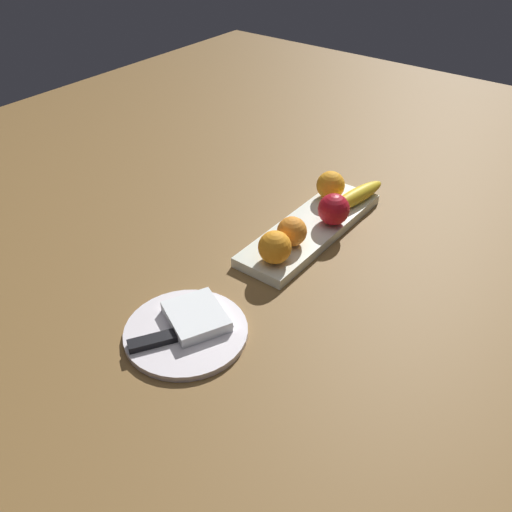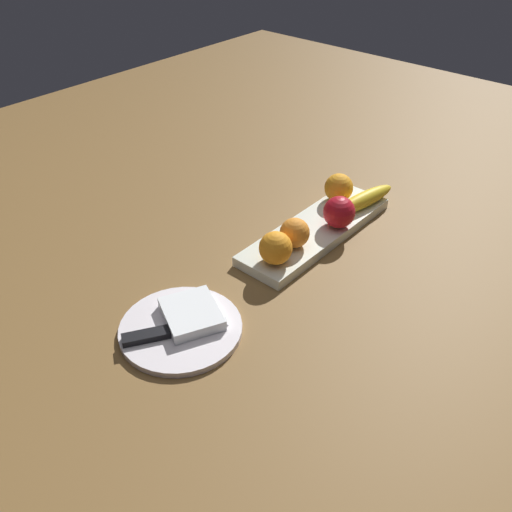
# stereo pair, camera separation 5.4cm
# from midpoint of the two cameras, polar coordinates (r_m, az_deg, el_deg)

# --- Properties ---
(ground_plane) EXTENTS (2.40, 2.40, 0.00)m
(ground_plane) POSITION_cam_midpoint_polar(r_m,az_deg,el_deg) (1.22, 7.99, 3.05)
(ground_plane) COLOR brown
(fruit_tray) EXTENTS (0.40, 0.12, 0.02)m
(fruit_tray) POSITION_cam_midpoint_polar(r_m,az_deg,el_deg) (1.19, 7.62, 2.66)
(fruit_tray) COLOR white
(fruit_tray) RESTS_ON ground_plane
(apple) EXTENTS (0.07, 0.07, 0.07)m
(apple) POSITION_cam_midpoint_polar(r_m,az_deg,el_deg) (1.17, 9.96, 4.48)
(apple) COLOR #B41421
(apple) RESTS_ON fruit_tray
(banana) EXTENTS (0.19, 0.07, 0.04)m
(banana) POSITION_cam_midpoint_polar(r_m,az_deg,el_deg) (1.26, 12.50, 5.79)
(banana) COLOR yellow
(banana) RESTS_ON fruit_tray
(orange_near_apple) EXTENTS (0.07, 0.07, 0.07)m
(orange_near_apple) POSITION_cam_midpoint_polar(r_m,az_deg,el_deg) (1.05, 3.55, 0.82)
(orange_near_apple) COLOR orange
(orange_near_apple) RESTS_ON fruit_tray
(orange_near_banana) EXTENTS (0.06, 0.06, 0.06)m
(orange_near_banana) POSITION_cam_midpoint_polar(r_m,az_deg,el_deg) (1.10, 5.49, 2.42)
(orange_near_banana) COLOR orange
(orange_near_banana) RESTS_ON fruit_tray
(orange_center) EXTENTS (0.07, 0.07, 0.07)m
(orange_center) POSITION_cam_midpoint_polar(r_m,az_deg,el_deg) (1.26, 9.90, 7.05)
(orange_center) COLOR orange
(orange_center) RESTS_ON fruit_tray
(dinner_plate) EXTENTS (0.21, 0.21, 0.01)m
(dinner_plate) POSITION_cam_midpoint_polar(r_m,az_deg,el_deg) (0.95, -6.28, -7.63)
(dinner_plate) COLOR white
(dinner_plate) RESTS_ON ground_plane
(folded_napkin) EXTENTS (0.13, 0.14, 0.02)m
(folded_napkin) POSITION_cam_midpoint_polar(r_m,az_deg,el_deg) (0.95, -5.19, -6.10)
(folded_napkin) COLOR white
(folded_napkin) RESTS_ON dinner_plate
(knife) EXTENTS (0.16, 0.11, 0.01)m
(knife) POSITION_cam_midpoint_polar(r_m,az_deg,el_deg) (0.93, -8.58, -8.14)
(knife) COLOR silver
(knife) RESTS_ON dinner_plate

